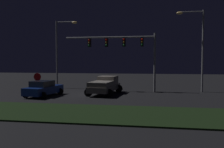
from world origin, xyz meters
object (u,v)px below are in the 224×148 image
car_sedan (43,89)px  street_lamp_left (61,46)px  traffic_signal_gantry (124,47)px  street_lamp_right (197,41)px  stop_sign (37,80)px  pickup_truck (105,84)px

car_sedan → street_lamp_left: bearing=16.2°
traffic_signal_gantry → street_lamp_left: 8.39m
car_sedan → street_lamp_right: street_lamp_right is taller
traffic_signal_gantry → car_sedan: bearing=-145.1°
street_lamp_left → street_lamp_right: street_lamp_right is taller
car_sedan → traffic_signal_gantry: 9.90m
street_lamp_right → stop_sign: (-16.05, -5.41, -4.03)m
pickup_truck → street_lamp_right: street_lamp_right is taller
street_lamp_left → car_sedan: bearing=-82.9°
traffic_signal_gantry → stop_sign: size_ratio=4.63×
pickup_truck → traffic_signal_gantry: size_ratio=0.54×
traffic_signal_gantry → stop_sign: (-8.09, -4.79, -3.47)m
car_sedan → street_lamp_left: size_ratio=0.55×
street_lamp_left → street_lamp_right: (16.15, -1.18, 0.30)m
car_sedan → street_lamp_left: 8.33m
car_sedan → stop_sign: size_ratio=2.08×
street_lamp_left → stop_sign: 7.58m
street_lamp_right → pickup_truck: bearing=-161.3°
pickup_truck → stop_sign: bearing=114.8°
street_lamp_left → stop_sign: size_ratio=3.77×
pickup_truck → street_lamp_left: (-6.47, 4.46, 4.29)m
traffic_signal_gantry → street_lamp_right: street_lamp_right is taller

